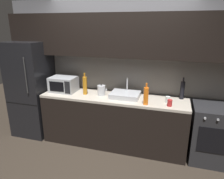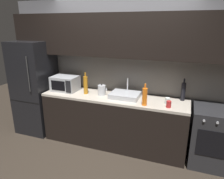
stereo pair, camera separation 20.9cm
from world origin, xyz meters
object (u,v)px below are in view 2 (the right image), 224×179
Objects in this scene: wine_bottle_orange at (145,96)px; mug_red at (169,104)px; kettle at (102,90)px; microwave at (65,83)px; wine_bottle_dark at (183,91)px; wine_bottle_amber at (86,85)px; refrigerator at (35,87)px; oven_range at (211,137)px; mug_clear at (167,101)px.

mug_red is at bearing 5.63° from wine_bottle_orange.
wine_bottle_orange reaches higher than kettle.
microwave is 1.27× the size of wine_bottle_dark.
microwave is at bearing 175.29° from wine_bottle_amber.
wine_bottle_dark is at bearing 4.56° from refrigerator.
oven_range is at bearing 0.44° from wine_bottle_amber.
mug_red is at bearing -9.15° from kettle.
refrigerator is at bearing 179.10° from wine_bottle_amber.
microwave is 0.44m from wine_bottle_amber.
microwave is at bearing -174.44° from wine_bottle_dark.
oven_range is at bearing -0.02° from refrigerator.
mug_red is at bearing -114.91° from wine_bottle_dark.
microwave is 2.06m from wine_bottle_dark.
wine_bottle_amber reaches higher than kettle.
kettle is at bearing -171.33° from wine_bottle_dark.
kettle reaches higher than oven_range.
oven_range is 1.96× the size of microwave.
kettle is 1.16m from mug_red.
microwave is (0.68, 0.02, 0.14)m from refrigerator.
microwave is 4.68× the size of mug_clear.
microwave reaches higher than mug_clear.
refrigerator is at bearing 174.71° from wine_bottle_orange.
oven_range is 1.88m from kettle.
kettle is 0.58× the size of wine_bottle_orange.
wine_bottle_orange is 3.33× the size of mug_red.
wine_bottle_amber is 1.12× the size of wine_bottle_orange.
microwave is at bearing 179.80° from kettle.
oven_range is 0.85m from mug_clear.
refrigerator is 9.03× the size of kettle.
wine_bottle_amber is (-1.62, -0.24, 0.01)m from wine_bottle_dark.
mug_red is (0.03, -0.15, 0.00)m from mug_clear.
mug_clear reaches higher than oven_range.
wine_bottle_amber is at bearing -4.71° from microwave.
mug_red is at bearing -5.71° from microwave.
mug_clear is (1.84, -0.04, -0.09)m from microwave.
mug_red is (1.44, -0.15, -0.11)m from wine_bottle_amber.
oven_range is 1.18m from wine_bottle_orange.
wine_bottle_amber is at bearing -173.45° from kettle.
wine_bottle_amber is at bearing 170.25° from wine_bottle_orange.
mug_clear is at bearing -0.47° from refrigerator.
mug_clear is 0.97× the size of mug_red.
wine_bottle_orange is at bearing -8.31° from microwave.
wine_bottle_dark is 3.55× the size of mug_red.
wine_bottle_orange is at bearing -150.27° from mug_clear.
kettle is (1.41, 0.02, 0.10)m from refrigerator.
mug_red reaches higher than mug_clear.
oven_range is 2.59m from microwave.
mug_red is (1.87, -0.19, -0.08)m from microwave.
mug_clear is (-0.69, -0.02, 0.50)m from oven_range.
microwave is 1.36× the size of wine_bottle_orange.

